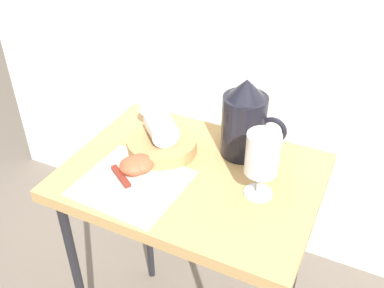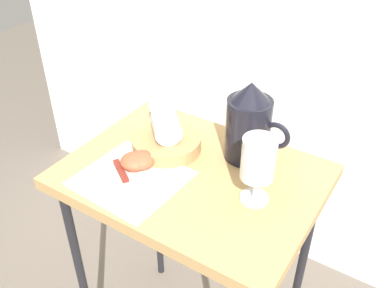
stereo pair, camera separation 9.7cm
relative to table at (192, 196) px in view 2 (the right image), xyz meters
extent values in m
cube|color=tan|center=(0.00, 0.00, 0.06)|extent=(0.59, 0.44, 0.03)
cylinder|color=black|center=(-0.26, -0.18, -0.30)|extent=(0.02, 0.02, 0.69)
cylinder|color=black|center=(-0.26, 0.18, -0.30)|extent=(0.02, 0.02, 0.69)
cylinder|color=black|center=(0.26, 0.18, -0.30)|extent=(0.02, 0.02, 0.69)
cube|color=silver|center=(-0.10, -0.10, 0.08)|extent=(0.24, 0.23, 0.00)
cylinder|color=#AD8451|center=(-0.10, 0.04, 0.09)|extent=(0.17, 0.17, 0.03)
cylinder|color=black|center=(0.08, 0.13, 0.15)|extent=(0.11, 0.11, 0.16)
cylinder|color=#B23819|center=(0.08, 0.13, 0.12)|extent=(0.10, 0.10, 0.09)
cone|color=black|center=(0.08, 0.13, 0.26)|extent=(0.09, 0.09, 0.05)
torus|color=black|center=(0.15, 0.13, 0.16)|extent=(0.07, 0.01, 0.07)
cylinder|color=silver|center=(0.17, -0.01, 0.08)|extent=(0.06, 0.06, 0.00)
cylinder|color=silver|center=(0.17, -0.01, 0.11)|extent=(0.01, 0.01, 0.06)
cylinder|color=silver|center=(0.17, -0.01, 0.19)|extent=(0.07, 0.07, 0.09)
cylinder|color=#B23819|center=(0.17, -0.01, 0.17)|extent=(0.06, 0.06, 0.05)
cylinder|color=silver|center=(-0.11, 0.05, 0.14)|extent=(0.11, 0.11, 0.07)
cylinder|color=silver|center=(-0.16, 0.10, 0.14)|extent=(0.05, 0.05, 0.01)
cylinder|color=silver|center=(-0.18, 0.12, 0.14)|extent=(0.05, 0.05, 0.06)
ellipsoid|color=#C15133|center=(-0.12, -0.06, 0.10)|extent=(0.07, 0.07, 0.04)
ellipsoid|color=#C15133|center=(-0.11, -0.05, 0.10)|extent=(0.07, 0.07, 0.04)
cube|color=silver|center=(-0.05, -0.15, 0.08)|extent=(0.11, 0.08, 0.00)
cube|color=maroon|center=(-0.13, -0.10, 0.09)|extent=(0.08, 0.06, 0.01)
camera|label=1|loc=(0.35, -0.72, 0.71)|focal=40.17mm
camera|label=2|loc=(0.43, -0.67, 0.71)|focal=40.17mm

